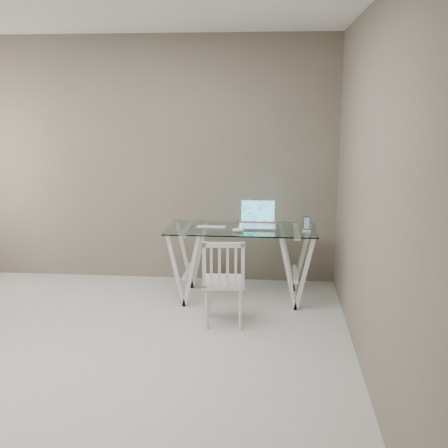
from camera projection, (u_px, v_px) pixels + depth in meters
The scene contains 7 objects.
room at pixel (80, 142), 3.97m from camera, with size 4.50×4.52×2.71m.
desk at pixel (241, 263), 5.73m from camera, with size 1.50×0.70×0.75m.
chair at pixel (224, 279), 5.00m from camera, with size 0.39×0.39×0.81m.
laptop at pixel (258, 220), 5.72m from camera, with size 0.38×0.31×0.27m.
keyboard at pixel (211, 227), 5.67m from camera, with size 0.31×0.13×0.01m, color silver.
mouse at pixel (238, 230), 5.48m from camera, with size 0.12×0.07×0.04m, color white.
phone_dock at pixel (307, 227), 5.50m from camera, with size 0.08×0.08×0.14m.
Camera 1 is at (1.32, -3.88, 2.00)m, focal length 45.00 mm.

